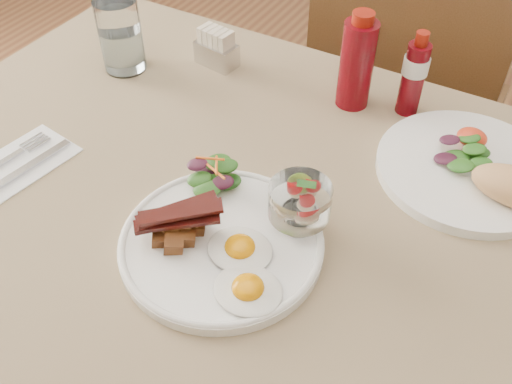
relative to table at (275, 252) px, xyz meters
The scene contains 13 objects.
table is the anchor object (origin of this frame).
chair_far 0.68m from the table, 90.00° to the left, with size 0.42×0.42×0.93m.
main_plate 0.14m from the table, 110.03° to the right, with size 0.28×0.28×0.02m, color white.
fried_eggs 0.17m from the table, 81.19° to the right, with size 0.15×0.15×0.02m.
bacon_potato_pile 0.20m from the table, 126.01° to the right, with size 0.11×0.10×0.05m.
side_salad 0.16m from the table, behind, with size 0.08×0.08×0.05m.
fruit_cup 0.16m from the table, 22.77° to the right, with size 0.09×0.09×0.09m.
second_plate 0.34m from the table, 42.38° to the left, with size 0.29×0.28×0.07m.
ketchup_bottle 0.35m from the table, 92.39° to the left, with size 0.08×0.08×0.17m.
hot_sauce_bottle 0.38m from the table, 76.43° to the left, with size 0.05×0.05×0.15m.
sugar_caddy 0.43m from the table, 134.55° to the left, with size 0.09×0.06×0.07m.
water_glass 0.50m from the table, 155.73° to the left, with size 0.08×0.08×0.14m.
napkin_cutlery 0.43m from the table, 163.21° to the right, with size 0.13×0.21×0.01m.
Camera 1 is at (0.26, -0.51, 1.36)m, focal length 40.00 mm.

